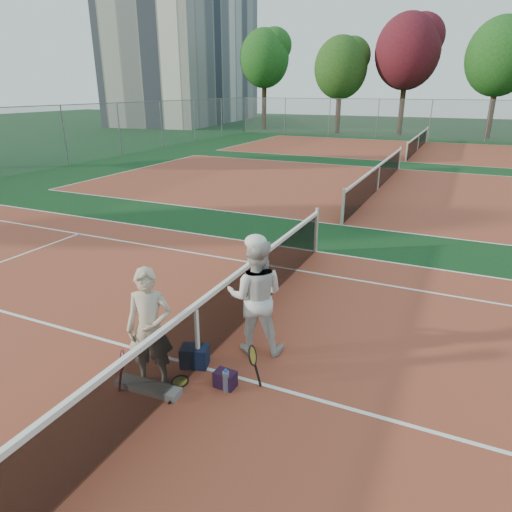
{
  "coord_description": "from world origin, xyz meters",
  "views": [
    {
      "loc": [
        3.13,
        -4.78,
        3.8
      ],
      "look_at": [
        0.0,
        1.98,
        1.05
      ],
      "focal_mm": 32.0,
      "sensor_mm": 36.0,
      "label": 1
    }
  ],
  "objects_px": {
    "player_b": "(256,296)",
    "water_bottle": "(226,382)",
    "sports_bag_purple": "(225,379)",
    "player_a": "(150,329)",
    "apartment_block": "(188,54)",
    "racket_red": "(123,371)",
    "sports_bag_navy": "(195,356)",
    "net_main": "(197,336)",
    "racket_black_held": "(253,366)",
    "racket_spare": "(180,382)"
  },
  "relations": [
    {
      "from": "net_main",
      "to": "player_b",
      "type": "bearing_deg",
      "value": 54.98
    },
    {
      "from": "player_b",
      "to": "water_bottle",
      "type": "distance_m",
      "value": 1.35
    },
    {
      "from": "apartment_block",
      "to": "player_a",
      "type": "distance_m",
      "value": 52.88
    },
    {
      "from": "apartment_block",
      "to": "player_b",
      "type": "xyz_separation_m",
      "value": [
        28.55,
        -43.22,
        -6.6
      ]
    },
    {
      "from": "water_bottle",
      "to": "sports_bag_purple",
      "type": "bearing_deg",
      "value": 124.38
    },
    {
      "from": "player_a",
      "to": "racket_red",
      "type": "bearing_deg",
      "value": -154.04
    },
    {
      "from": "player_a",
      "to": "racket_spare",
      "type": "bearing_deg",
      "value": 2.0
    },
    {
      "from": "sports_bag_purple",
      "to": "water_bottle",
      "type": "distance_m",
      "value": 0.11
    },
    {
      "from": "net_main",
      "to": "racket_spare",
      "type": "distance_m",
      "value": 0.66
    },
    {
      "from": "racket_black_held",
      "to": "sports_bag_navy",
      "type": "relative_size",
      "value": 1.51
    },
    {
      "from": "racket_red",
      "to": "racket_black_held",
      "type": "height_order",
      "value": "racket_red"
    },
    {
      "from": "player_a",
      "to": "sports_bag_navy",
      "type": "bearing_deg",
      "value": 40.98
    },
    {
      "from": "player_a",
      "to": "sports_bag_navy",
      "type": "distance_m",
      "value": 0.94
    },
    {
      "from": "racket_black_held",
      "to": "racket_spare",
      "type": "distance_m",
      "value": 1.04
    },
    {
      "from": "apartment_block",
      "to": "water_bottle",
      "type": "distance_m",
      "value": 53.29
    },
    {
      "from": "player_a",
      "to": "racket_spare",
      "type": "xyz_separation_m",
      "value": [
        0.31,
        0.15,
        -0.82
      ]
    },
    {
      "from": "water_bottle",
      "to": "apartment_block",
      "type": "bearing_deg",
      "value": 122.86
    },
    {
      "from": "player_b",
      "to": "racket_spare",
      "type": "height_order",
      "value": "player_b"
    },
    {
      "from": "sports_bag_purple",
      "to": "racket_spare",
      "type": "bearing_deg",
      "value": -163.28
    },
    {
      "from": "racket_red",
      "to": "sports_bag_purple",
      "type": "relative_size",
      "value": 2.1
    },
    {
      "from": "water_bottle",
      "to": "racket_spare",
      "type": "bearing_deg",
      "value": -171.54
    },
    {
      "from": "sports_bag_purple",
      "to": "water_bottle",
      "type": "bearing_deg",
      "value": -55.62
    },
    {
      "from": "sports_bag_purple",
      "to": "net_main",
      "type": "bearing_deg",
      "value": 156.53
    },
    {
      "from": "racket_red",
      "to": "sports_bag_navy",
      "type": "xyz_separation_m",
      "value": [
        0.54,
        0.88,
        -0.14
      ]
    },
    {
      "from": "racket_red",
      "to": "racket_spare",
      "type": "bearing_deg",
      "value": -10.57
    },
    {
      "from": "net_main",
      "to": "player_a",
      "type": "height_order",
      "value": "player_a"
    },
    {
      "from": "net_main",
      "to": "racket_spare",
      "type": "height_order",
      "value": "net_main"
    },
    {
      "from": "player_b",
      "to": "sports_bag_navy",
      "type": "height_order",
      "value": "player_b"
    },
    {
      "from": "player_b",
      "to": "sports_bag_navy",
      "type": "relative_size",
      "value": 4.6
    },
    {
      "from": "racket_red",
      "to": "water_bottle",
      "type": "bearing_deg",
      "value": -24.64
    },
    {
      "from": "player_b",
      "to": "water_bottle",
      "type": "xyz_separation_m",
      "value": [
        0.08,
        -1.12,
        -0.75
      ]
    },
    {
      "from": "racket_black_held",
      "to": "racket_spare",
      "type": "height_order",
      "value": "racket_black_held"
    },
    {
      "from": "apartment_block",
      "to": "player_b",
      "type": "relative_size",
      "value": 12.26
    },
    {
      "from": "water_bottle",
      "to": "racket_red",
      "type": "bearing_deg",
      "value": -156.46
    },
    {
      "from": "racket_black_held",
      "to": "racket_spare",
      "type": "relative_size",
      "value": 0.98
    },
    {
      "from": "player_a",
      "to": "apartment_block",
      "type": "bearing_deg",
      "value": 98.93
    },
    {
      "from": "apartment_block",
      "to": "sports_bag_purple",
      "type": "bearing_deg",
      "value": -57.15
    },
    {
      "from": "apartment_block",
      "to": "player_a",
      "type": "xyz_separation_m",
      "value": [
        27.65,
        -44.58,
        -6.66
      ]
    },
    {
      "from": "net_main",
      "to": "player_a",
      "type": "xyz_separation_m",
      "value": [
        -0.35,
        -0.58,
        0.33
      ]
    },
    {
      "from": "racket_red",
      "to": "sports_bag_purple",
      "type": "xyz_separation_m",
      "value": [
        1.18,
        0.62,
        -0.18
      ]
    },
    {
      "from": "apartment_block",
      "to": "water_bottle",
      "type": "bearing_deg",
      "value": -57.14
    },
    {
      "from": "net_main",
      "to": "racket_black_held",
      "type": "xyz_separation_m",
      "value": [
        0.89,
        -0.06,
        -0.22
      ]
    },
    {
      "from": "net_main",
      "to": "sports_bag_purple",
      "type": "relative_size",
      "value": 38.64
    },
    {
      "from": "racket_red",
      "to": "sports_bag_navy",
      "type": "bearing_deg",
      "value": 10.04
    },
    {
      "from": "net_main",
      "to": "water_bottle",
      "type": "height_order",
      "value": "net_main"
    },
    {
      "from": "net_main",
      "to": "apartment_block",
      "type": "bearing_deg",
      "value": 122.47
    },
    {
      "from": "player_a",
      "to": "racket_black_held",
      "type": "xyz_separation_m",
      "value": [
        1.24,
        0.52,
        -0.54
      ]
    },
    {
      "from": "racket_spare",
      "to": "net_main",
      "type": "bearing_deg",
      "value": -21.94
    },
    {
      "from": "player_a",
      "to": "racket_spare",
      "type": "distance_m",
      "value": 0.89
    },
    {
      "from": "racket_black_held",
      "to": "water_bottle",
      "type": "xyz_separation_m",
      "value": [
        -0.26,
        -0.28,
        -0.14
      ]
    }
  ]
}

